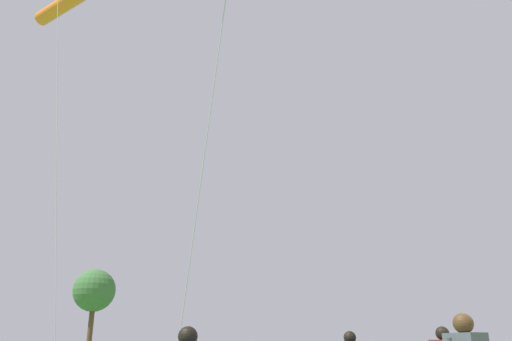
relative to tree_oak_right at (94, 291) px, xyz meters
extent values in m
cylinder|color=#B2B2B7|center=(-28.96, -38.74, -1.44)|extent=(1.68, 2.92, 11.48)
sphere|color=black|center=(-28.69, -43.62, -5.65)|extent=(0.22, 0.22, 0.22)
sphere|color=#4C3319|center=(-31.44, -44.54, -5.61)|extent=(0.22, 0.22, 0.22)
sphere|color=black|center=(-33.43, -42.27, -5.76)|extent=(0.20, 0.20, 0.20)
sphere|color=black|center=(-29.24, -42.24, -5.71)|extent=(0.21, 0.21, 0.21)
cylinder|color=#B2B2B7|center=(-30.94, -35.37, 1.15)|extent=(0.43, 2.72, 16.65)
cylinder|color=#513823|center=(0.00, 0.00, -4.46)|extent=(0.55, 0.55, 5.43)
sphere|color=#386633|center=(0.00, 0.00, 0.08)|extent=(4.56, 4.56, 4.56)
camera|label=1|loc=(-37.59, -45.83, -5.87)|focal=35.58mm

